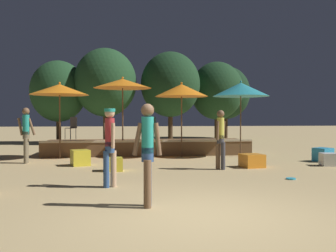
% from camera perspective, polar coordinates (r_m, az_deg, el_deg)
% --- Properties ---
extents(ground_plane, '(120.00, 120.00, 0.00)m').
position_cam_1_polar(ground_plane, '(5.92, 5.17, -13.52)').
color(ground_plane, tan).
extents(wooden_deck, '(8.28, 2.33, 0.64)m').
position_cam_1_polar(wooden_deck, '(15.67, -3.19, -3.22)').
color(wooden_deck, brown).
rests_on(wooden_deck, ground).
extents(patio_umbrella_0, '(2.15, 2.15, 2.83)m').
position_cam_1_polar(patio_umbrella_0, '(14.37, -16.19, 5.35)').
color(patio_umbrella_0, brown).
rests_on(patio_umbrella_0, ground).
extents(patio_umbrella_1, '(2.04, 2.04, 2.88)m').
position_cam_1_polar(patio_umbrella_1, '(14.45, 2.08, 5.44)').
color(patio_umbrella_1, brown).
rests_on(patio_umbrella_1, ground).
extents(patio_umbrella_2, '(2.18, 2.18, 2.95)m').
position_cam_1_polar(patio_umbrella_2, '(14.82, 11.03, 5.47)').
color(patio_umbrella_2, brown).
rests_on(patio_umbrella_2, ground).
extents(patio_umbrella_3, '(2.23, 2.23, 3.09)m').
position_cam_1_polar(patio_umbrella_3, '(14.61, -6.93, 6.43)').
color(patio_umbrella_3, brown).
rests_on(patio_umbrella_3, ground).
extents(cube_seat_0, '(0.68, 0.68, 0.49)m').
position_cam_1_polar(cube_seat_0, '(12.15, -13.21, -4.73)').
color(cube_seat_0, yellow).
rests_on(cube_seat_0, ground).
extents(cube_seat_1, '(0.68, 0.68, 0.47)m').
position_cam_1_polar(cube_seat_1, '(13.95, 22.53, -4.06)').
color(cube_seat_1, '#2D9EDB').
rests_on(cube_seat_1, ground).
extents(cube_seat_2, '(0.54, 0.54, 0.40)m').
position_cam_1_polar(cube_seat_2, '(12.82, 23.28, -4.70)').
color(cube_seat_2, white).
rests_on(cube_seat_2, ground).
extents(cube_seat_4, '(0.49, 0.49, 0.38)m').
position_cam_1_polar(cube_seat_4, '(10.75, -8.22, -5.79)').
color(cube_seat_4, yellow).
rests_on(cube_seat_4, ground).
extents(cube_seat_5, '(0.71, 0.71, 0.40)m').
position_cam_1_polar(cube_seat_5, '(11.71, 12.67, -5.18)').
color(cube_seat_5, orange).
rests_on(cube_seat_5, ground).
extents(person_0, '(0.51, 0.30, 1.75)m').
position_cam_1_polar(person_0, '(6.33, -3.13, -3.76)').
color(person_0, '#2D4C7F').
rests_on(person_0, ground).
extents(person_1, '(0.58, 0.31, 1.84)m').
position_cam_1_polar(person_1, '(13.23, -20.82, -0.91)').
color(person_1, '#72664C').
rests_on(person_1, ground).
extents(person_3, '(0.29, 0.47, 1.72)m').
position_cam_1_polar(person_3, '(8.19, -8.86, -2.54)').
color(person_3, tan).
rests_on(person_3, ground).
extents(person_4, '(0.39, 0.38, 1.73)m').
position_cam_1_polar(person_4, '(10.99, 8.01, -1.70)').
color(person_4, '#3F3F47').
rests_on(person_4, ground).
extents(bistro_chair_0, '(0.48, 0.48, 0.90)m').
position_cam_1_polar(bistro_chair_0, '(15.68, -14.40, 0.04)').
color(bistro_chair_0, '#47474C').
rests_on(bistro_chair_0, wooden_deck).
extents(bistro_chair_1, '(0.40, 0.40, 0.90)m').
position_cam_1_polar(bistro_chair_1, '(15.46, -2.57, 0.06)').
color(bistro_chair_1, '#1E4C47').
rests_on(bistro_chair_1, wooden_deck).
extents(frisbee_disc, '(0.23, 0.23, 0.03)m').
position_cam_1_polar(frisbee_disc, '(9.72, 18.22, -7.62)').
color(frisbee_disc, '#33B2D8').
rests_on(frisbee_disc, ground).
extents(background_tree_0, '(3.63, 3.63, 5.56)m').
position_cam_1_polar(background_tree_0, '(22.29, -9.52, 6.53)').
color(background_tree_0, '#3D2B1C').
rests_on(background_tree_0, ground).
extents(background_tree_1, '(3.57, 3.57, 5.48)m').
position_cam_1_polar(background_tree_1, '(22.69, 0.37, 6.33)').
color(background_tree_1, '#3D2B1C').
rests_on(background_tree_1, ground).
extents(background_tree_2, '(3.54, 3.54, 5.31)m').
position_cam_1_polar(background_tree_2, '(28.10, 8.81, 5.02)').
color(background_tree_2, '#3D2B1C').
rests_on(background_tree_2, ground).
extents(background_tree_3, '(3.27, 3.27, 4.87)m').
position_cam_1_polar(background_tree_3, '(23.02, -16.35, 5.09)').
color(background_tree_3, '#3D2B1C').
rests_on(background_tree_3, ground).
extents(background_tree_4, '(3.44, 3.44, 5.17)m').
position_cam_1_polar(background_tree_4, '(24.77, 7.44, 5.34)').
color(background_tree_4, '#3D2B1C').
rests_on(background_tree_4, ground).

